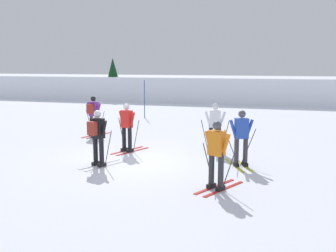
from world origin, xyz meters
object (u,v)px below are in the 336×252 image
Objects in this scene: skier_purple at (93,114)px; skier_white at (215,126)px; skier_red at (127,126)px; skier_black at (97,135)px; trail_marker_pole at (144,99)px; skier_orange at (217,153)px; skier_blue at (241,137)px; conifer_far_right at (113,76)px.

skier_white is at bearing -15.25° from skier_purple.
skier_black is (-0.09, -2.07, 0.04)m from skier_red.
trail_marker_pole is (-5.32, 7.49, 0.17)m from skier_white.
skier_red is 1.00× the size of skier_orange.
skier_white is at bearing 100.03° from skier_orange.
trail_marker_pole is (-6.41, 9.28, 0.17)m from skier_blue.
skier_black is 10.73m from trail_marker_pole.
skier_purple is 1.00× the size of skier_black.
trail_marker_pole reaches higher than skier_black.
skier_black is 3.94m from skier_orange.
skier_white and skier_purple have the same top height.
trail_marker_pole is at bearing -56.24° from conifer_far_right.
skier_purple is (-2.53, 2.41, 0.04)m from skier_red.
skier_white is (-1.09, 1.79, 0.00)m from skier_blue.
skier_blue is 0.79× the size of trail_marker_pole.
skier_red is at bearing 87.54° from skier_black.
skier_purple is at bearing -91.43° from trail_marker_pole.
skier_purple is 0.79× the size of trail_marker_pole.
skier_blue is 22.13m from conifer_far_right.
skier_orange is at bearing -62.50° from trail_marker_pole.
conifer_far_right is (-8.31, 19.48, 1.10)m from skier_black.
trail_marker_pole is at bearing 88.57° from skier_purple.
skier_red is 0.79× the size of trail_marker_pole.
skier_white is at bearing 44.60° from skier_black.
skier_red is (-4.03, 0.87, 0.00)m from skier_blue.
skier_white is 4.26m from skier_black.
skier_red is at bearing -64.25° from conifer_far_right.
trail_marker_pole reaches higher than skier_white.
conifer_far_right is at bearing 113.09° from skier_black.
skier_red is 4.89m from skier_orange.
trail_marker_pole reaches higher than skier_blue.
skier_white is 9.19m from trail_marker_pole.
skier_orange is (3.68, -3.23, -0.00)m from skier_red.
skier_blue is at bearing 81.46° from skier_orange.
skier_purple is at bearing 153.43° from skier_blue.
skier_white is 1.00× the size of skier_black.
skier_red and skier_orange have the same top height.
skier_blue is at bearing -55.37° from trail_marker_pole.
skier_black is at bearing -66.91° from conifer_far_right.
skier_black is at bearing -135.40° from skier_white.
skier_orange is 0.48× the size of conifer_far_right.
trail_marker_pole is (-6.05, 11.63, 0.17)m from skier_orange.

